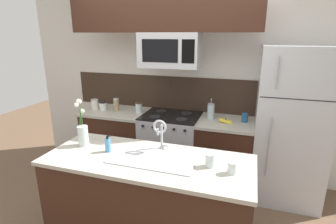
{
  "coord_description": "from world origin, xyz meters",
  "views": [
    {
      "loc": [
        0.99,
        -2.29,
        1.96
      ],
      "look_at": [
        0.16,
        0.27,
        1.16
      ],
      "focal_mm": 28.0,
      "sensor_mm": 36.0,
      "label": 1
    }
  ],
  "objects": [
    {
      "name": "splash_band",
      "position": [
        0.0,
        1.22,
        1.15
      ],
      "size": [
        3.2,
        0.01,
        0.48
      ],
      "primitive_type": "cube",
      "color": "#332319",
      "rests_on": "rear_partition"
    },
    {
      "name": "microwave",
      "position": [
        0.0,
        0.88,
        1.77
      ],
      "size": [
        0.74,
        0.4,
        0.42
      ],
      "color": "#B7BABF"
    },
    {
      "name": "storage_jar_squat",
      "position": [
        -0.48,
        0.92,
        0.98
      ],
      "size": [
        0.09,
        0.09,
        0.14
      ],
      "color": "silver",
      "rests_on": "back_counter_left"
    },
    {
      "name": "storage_jar_tall",
      "position": [
        -1.16,
        0.88,
        0.98
      ],
      "size": [
        0.11,
        0.11,
        0.15
      ],
      "color": "silver",
      "rests_on": "back_counter_left"
    },
    {
      "name": "refrigerator",
      "position": [
        1.46,
        0.92,
        0.92
      ],
      "size": [
        0.78,
        0.74,
        1.85
      ],
      "color": "#B7BABF",
      "rests_on": "ground"
    },
    {
      "name": "banana_bunch",
      "position": [
        0.72,
        0.84,
        0.93
      ],
      "size": [
        0.19,
        0.12,
        0.08
      ],
      "color": "yellow",
      "rests_on": "back_counter_right"
    },
    {
      "name": "back_counter_right",
      "position": [
        0.72,
        0.9,
        0.46
      ],
      "size": [
        0.72,
        0.65,
        0.91
      ],
      "color": "#381E14",
      "rests_on": "ground"
    },
    {
      "name": "stove_range",
      "position": [
        0.0,
        0.9,
        0.46
      ],
      "size": [
        0.76,
        0.64,
        0.93
      ],
      "color": "#B7BABF",
      "rests_on": "ground"
    },
    {
      "name": "ground_plane",
      "position": [
        0.0,
        0.0,
        0.0
      ],
      "size": [
        10.0,
        10.0,
        0.0
      ],
      "primitive_type": "plane",
      "color": "brown"
    },
    {
      "name": "rear_partition",
      "position": [
        0.3,
        1.28,
        1.3
      ],
      "size": [
        5.2,
        0.1,
        2.6
      ],
      "primitive_type": "cube",
      "color": "silver",
      "rests_on": "ground"
    },
    {
      "name": "flower_vase",
      "position": [
        -0.53,
        -0.28,
        1.03
      ],
      "size": [
        0.11,
        0.11,
        0.46
      ],
      "color": "silver",
      "rests_on": "island_counter"
    },
    {
      "name": "spare_glass",
      "position": [
        0.9,
        -0.39,
        0.96
      ],
      "size": [
        0.07,
        0.07,
        0.1
      ],
      "color": "silver",
      "rests_on": "island_counter"
    },
    {
      "name": "storage_jar_short",
      "position": [
        -0.83,
        0.92,
        1.0
      ],
      "size": [
        0.08,
        0.08,
        0.17
      ],
      "color": "#997F5B",
      "rests_on": "back_counter_left"
    },
    {
      "name": "back_counter_left",
      "position": [
        -0.82,
        0.9,
        0.46
      ],
      "size": [
        0.91,
        0.65,
        0.91
      ],
      "color": "#381E14",
      "rests_on": "ground"
    },
    {
      "name": "island_counter",
      "position": [
        0.17,
        -0.35,
        0.46
      ],
      "size": [
        1.85,
        0.74,
        0.91
      ],
      "color": "#381E14",
      "rests_on": "ground"
    },
    {
      "name": "coffee_tin",
      "position": [
        0.94,
        0.95,
        0.97
      ],
      "size": [
        0.08,
        0.08,
        0.11
      ],
      "primitive_type": "cylinder",
      "color": "#1E5184",
      "rests_on": "back_counter_right"
    },
    {
      "name": "dish_soap_bottle",
      "position": [
        -0.23,
        -0.33,
        0.98
      ],
      "size": [
        0.06,
        0.05,
        0.16
      ],
      "color": "#4C93C6",
      "rests_on": "island_counter"
    },
    {
      "name": "french_press",
      "position": [
        0.52,
        0.96,
        1.01
      ],
      "size": [
        0.09,
        0.09,
        0.27
      ],
      "color": "silver",
      "rests_on": "back_counter_right"
    },
    {
      "name": "storage_jar_medium",
      "position": [
        -1.02,
        0.88,
        0.97
      ],
      "size": [
        0.1,
        0.1,
        0.12
      ],
      "color": "silver",
      "rests_on": "back_counter_left"
    },
    {
      "name": "drinking_glass",
      "position": [
        0.72,
        -0.33,
        0.97
      ],
      "size": [
        0.08,
        0.08,
        0.11
      ],
      "color": "silver",
      "rests_on": "island_counter"
    },
    {
      "name": "upper_cabinet_band",
      "position": [
        -0.09,
        0.85,
        2.28
      ],
      "size": [
        2.32,
        0.34,
        0.6
      ],
      "primitive_type": "cube",
      "color": "#381E14"
    },
    {
      "name": "kitchen_sink",
      "position": [
        0.22,
        -0.35,
        0.84
      ],
      "size": [
        0.76,
        0.39,
        0.16
      ],
      "color": "#ADAFB5",
      "rests_on": "island_counter"
    },
    {
      "name": "sink_faucet",
      "position": [
        0.22,
        -0.16,
        1.11
      ],
      "size": [
        0.14,
        0.14,
        0.31
      ],
      "color": "#B7BABF",
      "rests_on": "island_counter"
    }
  ]
}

